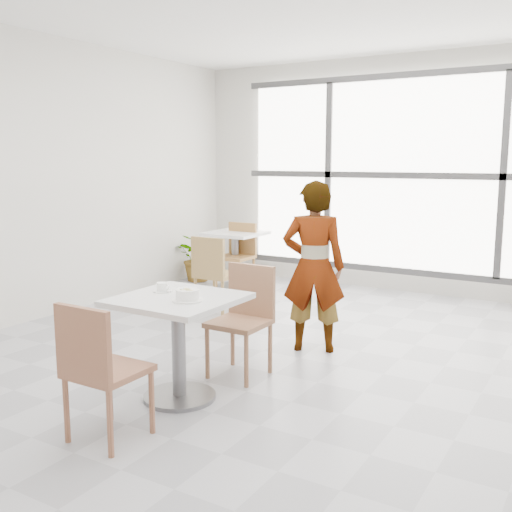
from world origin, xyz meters
The scene contains 14 objects.
floor centered at (0.00, 0.00, 0.00)m, with size 7.00×7.00×0.00m, color #9E9EA5.
wall_back centered at (0.00, 3.50, 1.50)m, with size 6.00×6.00×0.00m, color silver.
wall_left centered at (-3.00, 0.00, 1.50)m, with size 7.00×7.00×0.00m, color silver.
window centered at (0.00, 3.44, 1.50)m, with size 4.60×0.07×2.52m.
main_table centered at (-0.35, -0.79, 0.52)m, with size 0.80×0.80×0.75m.
chair_near centered at (-0.33, -1.57, 0.50)m, with size 0.42×0.42×0.87m.
chair_far centered at (-0.23, -0.10, 0.50)m, with size 0.42×0.42×0.87m.
oatmeal_bowl centered at (-0.21, -0.85, 0.79)m, with size 0.21×0.21×0.09m.
coffee_cup centered at (-0.54, -0.72, 0.78)m, with size 0.16×0.13×0.07m.
person centered at (-0.01, 0.70, 0.76)m, with size 0.56×0.36×1.52m, color black.
bg_table_left centered at (-2.04, 2.55, 0.49)m, with size 0.70×0.70×0.75m.
bg_chair_left_near centered at (-1.49, 1.27, 0.50)m, with size 0.42×0.42×0.87m.
bg_chair_left_far centered at (-1.98, 2.53, 0.50)m, with size 0.42×0.42×0.87m.
plant_left centered at (-2.70, 2.64, 0.33)m, with size 0.60×0.52×0.67m, color #487333.
Camera 1 is at (2.21, -3.97, 1.70)m, focal length 41.60 mm.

